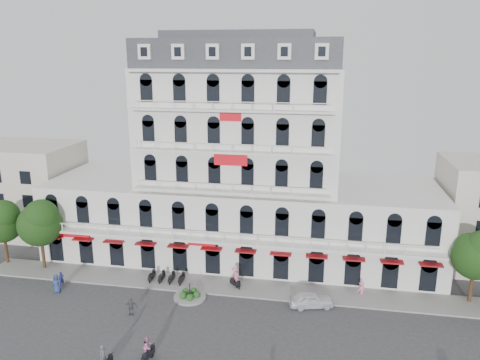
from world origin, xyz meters
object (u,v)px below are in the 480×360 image
rider_southwest (148,349)px  rider_west (103,359)px  rider_center (235,277)px  parked_car (311,300)px

rider_southwest → rider_west: bearing=131.8°
rider_west → rider_center: bearing=-1.0°
rider_west → rider_southwest: size_ratio=1.02×
parked_car → rider_west: bearing=114.5°
parked_car → rider_center: rider_center is taller
rider_southwest → rider_center: size_ratio=0.92×
rider_center → rider_west: bearing=-71.3°
parked_car → rider_southwest: bearing=116.3°
parked_car → rider_center: 8.24m
parked_car → rider_west: (-15.20, -12.36, 0.28)m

